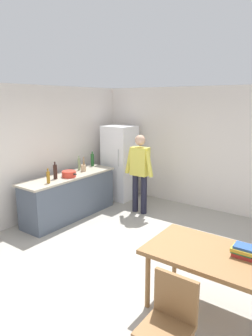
# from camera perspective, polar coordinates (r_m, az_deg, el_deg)

# --- Properties ---
(ground_plane) EXTENTS (14.00, 14.00, 0.00)m
(ground_plane) POSITION_cam_1_polar(r_m,az_deg,el_deg) (4.73, -0.20, -17.60)
(ground_plane) COLOR #9E998E
(wall_back) EXTENTS (6.40, 0.12, 2.70)m
(wall_back) POSITION_cam_1_polar(r_m,az_deg,el_deg) (6.82, 14.79, 3.62)
(wall_back) COLOR silver
(wall_back) RESTS_ON ground_plane
(wall_left) EXTENTS (0.12, 5.60, 2.70)m
(wall_left) POSITION_cam_1_polar(r_m,az_deg,el_deg) (6.19, -18.97, 2.42)
(wall_left) COLOR silver
(wall_left) RESTS_ON ground_plane
(kitchen_counter) EXTENTS (0.64, 2.20, 0.90)m
(kitchen_counter) POSITION_cam_1_polar(r_m,az_deg,el_deg) (6.32, -10.74, -5.30)
(kitchen_counter) COLOR #4C5666
(kitchen_counter) RESTS_ON ground_plane
(refrigerator) EXTENTS (0.70, 0.67, 1.80)m
(refrigerator) POSITION_cam_1_polar(r_m,az_deg,el_deg) (7.29, -1.23, 1.03)
(refrigerator) COLOR white
(refrigerator) RESTS_ON ground_plane
(person) EXTENTS (0.70, 0.22, 1.70)m
(person) POSITION_cam_1_polar(r_m,az_deg,el_deg) (6.30, 2.66, -0.16)
(person) COLOR #1E1E2D
(person) RESTS_ON ground_plane
(dining_table) EXTENTS (1.40, 0.90, 0.75)m
(dining_table) POSITION_cam_1_polar(r_m,az_deg,el_deg) (3.60, 15.88, -16.32)
(dining_table) COLOR olive
(dining_table) RESTS_ON ground_plane
(chair) EXTENTS (0.42, 0.42, 0.91)m
(chair) POSITION_cam_1_polar(r_m,az_deg,el_deg) (2.93, 8.35, -26.83)
(chair) COLOR olive
(chair) RESTS_ON ground_plane
(cooking_pot) EXTENTS (0.40, 0.28, 0.12)m
(cooking_pot) POSITION_cam_1_polar(r_m,az_deg,el_deg) (6.04, -10.92, -1.14)
(cooking_pot) COLOR red
(cooking_pot) RESTS_ON kitchen_counter
(utensil_jar) EXTENTS (0.11, 0.11, 0.32)m
(utensil_jar) POSITION_cam_1_polar(r_m,az_deg,el_deg) (6.47, -8.18, 0.07)
(utensil_jar) COLOR tan
(utensil_jar) RESTS_ON kitchen_counter
(bottle_vinegar_tall) EXTENTS (0.06, 0.06, 0.32)m
(bottle_vinegar_tall) POSITION_cam_1_polar(r_m,az_deg,el_deg) (6.58, -9.02, 0.77)
(bottle_vinegar_tall) COLOR gray
(bottle_vinegar_tall) RESTS_ON kitchen_counter
(bottle_wine_dark) EXTENTS (0.08, 0.08, 0.34)m
(bottle_wine_dark) POSITION_cam_1_polar(r_m,az_deg,el_deg) (5.93, -13.47, -0.67)
(bottle_wine_dark) COLOR black
(bottle_wine_dark) RESTS_ON kitchen_counter
(bottle_wine_green) EXTENTS (0.08, 0.08, 0.34)m
(bottle_wine_green) POSITION_cam_1_polar(r_m,az_deg,el_deg) (6.95, -6.49, 1.58)
(bottle_wine_green) COLOR #1E5123
(bottle_wine_green) RESTS_ON kitchen_counter
(bottle_oil_amber) EXTENTS (0.06, 0.06, 0.28)m
(bottle_oil_amber) POSITION_cam_1_polar(r_m,az_deg,el_deg) (5.65, -14.74, -1.71)
(bottle_oil_amber) COLOR #996619
(bottle_oil_amber) RESTS_ON kitchen_counter
(book_stack) EXTENTS (0.26, 0.21, 0.12)m
(book_stack) POSITION_cam_1_polar(r_m,az_deg,el_deg) (3.56, 21.72, -14.62)
(book_stack) COLOR #B22D28
(book_stack) RESTS_ON dining_table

